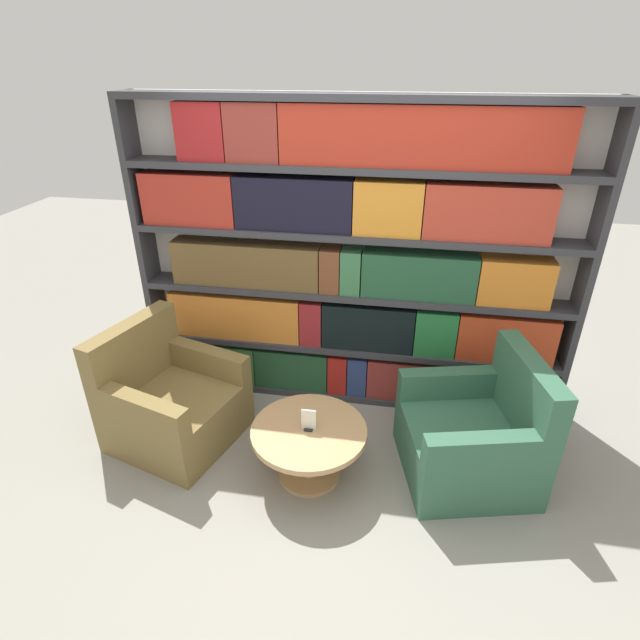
# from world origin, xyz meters

# --- Properties ---
(ground_plane) EXTENTS (14.00, 14.00, 0.00)m
(ground_plane) POSITION_xyz_m (0.00, 0.00, 0.00)
(ground_plane) COLOR gray
(bookshelf) EXTENTS (3.38, 0.30, 2.39)m
(bookshelf) POSITION_xyz_m (-0.01, 1.26, 1.19)
(bookshelf) COLOR silver
(bookshelf) RESTS_ON ground_plane
(armchair_left) EXTENTS (1.03, 1.02, 0.90)m
(armchair_left) POSITION_xyz_m (-1.25, 0.48, 0.30)
(armchair_left) COLOR olive
(armchair_left) RESTS_ON ground_plane
(armchair_right) EXTENTS (1.00, 1.00, 0.90)m
(armchair_right) POSITION_xyz_m (0.96, 0.47, 0.30)
(armchair_right) COLOR #336047
(armchair_right) RESTS_ON ground_plane
(coffee_table) EXTENTS (0.78, 0.78, 0.41)m
(coffee_table) POSITION_xyz_m (-0.15, 0.23, 0.29)
(coffee_table) COLOR tan
(coffee_table) RESTS_ON ground_plane
(table_sign) EXTENTS (0.10, 0.06, 0.16)m
(table_sign) POSITION_xyz_m (-0.15, 0.23, 0.48)
(table_sign) COLOR black
(table_sign) RESTS_ON coffee_table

